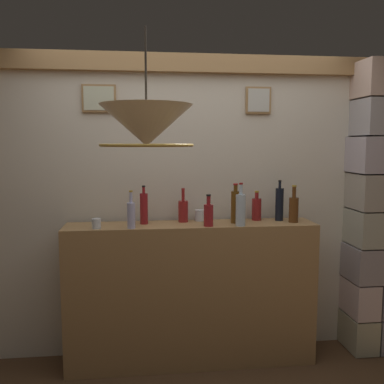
{
  "coord_description": "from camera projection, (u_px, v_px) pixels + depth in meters",
  "views": [
    {
      "loc": [
        -0.37,
        -2.33,
        1.72
      ],
      "look_at": [
        0.0,
        0.8,
        1.35
      ],
      "focal_mm": 39.87,
      "sensor_mm": 36.0,
      "label": 1
    }
  ],
  "objects": [
    {
      "name": "panelled_rear_partition",
      "position": [
        188.0,
        196.0,
        3.47
      ],
      "size": [
        3.13,
        0.15,
        2.41
      ],
      "color": "beige",
      "rests_on": "ground"
    },
    {
      "name": "stone_pillar",
      "position": [
        374.0,
        211.0,
        3.49
      ],
      "size": [
        0.41,
        0.4,
        2.35
      ],
      "color": "#A6A286",
      "rests_on": "ground"
    },
    {
      "name": "bar_shelf_unit",
      "position": [
        191.0,
        294.0,
        3.31
      ],
      "size": [
        1.91,
        0.34,
        1.1
      ],
      "primitive_type": "cube",
      "color": "#9E7547",
      "rests_on": "ground"
    },
    {
      "name": "liquor_bottle_gin",
      "position": [
        183.0,
        210.0,
        3.32
      ],
      "size": [
        0.08,
        0.08,
        0.26
      ],
      "color": "maroon",
      "rests_on": "bar_shelf_unit"
    },
    {
      "name": "liquor_bottle_rum",
      "position": [
        131.0,
        214.0,
        3.06
      ],
      "size": [
        0.06,
        0.06,
        0.28
      ],
      "color": "silver",
      "rests_on": "bar_shelf_unit"
    },
    {
      "name": "liquor_bottle_scotch",
      "position": [
        257.0,
        208.0,
        3.39
      ],
      "size": [
        0.07,
        0.07,
        0.24
      ],
      "color": "maroon",
      "rests_on": "bar_shelf_unit"
    },
    {
      "name": "liquor_bottle_vodka",
      "position": [
        294.0,
        208.0,
        3.3
      ],
      "size": [
        0.07,
        0.07,
        0.29
      ],
      "color": "#5A3316",
      "rests_on": "bar_shelf_unit"
    },
    {
      "name": "liquor_bottle_whiskey",
      "position": [
        144.0,
        208.0,
        3.23
      ],
      "size": [
        0.06,
        0.06,
        0.29
      ],
      "color": "maroon",
      "rests_on": "bar_shelf_unit"
    },
    {
      "name": "liquor_bottle_bourbon",
      "position": [
        279.0,
        204.0,
        3.37
      ],
      "size": [
        0.06,
        0.06,
        0.32
      ],
      "color": "black",
      "rests_on": "bar_shelf_unit"
    },
    {
      "name": "liquor_bottle_vermouth",
      "position": [
        235.0,
        206.0,
        3.27
      ],
      "size": [
        0.07,
        0.07,
        0.31
      ],
      "color": "brown",
      "rests_on": "bar_shelf_unit"
    },
    {
      "name": "liquor_bottle_tequila",
      "position": [
        241.0,
        209.0,
        3.15
      ],
      "size": [
        0.07,
        0.07,
        0.32
      ],
      "color": "silver",
      "rests_on": "bar_shelf_unit"
    },
    {
      "name": "liquor_bottle_brandy",
      "position": [
        209.0,
        214.0,
        3.15
      ],
      "size": [
        0.07,
        0.07,
        0.24
      ],
      "color": "maroon",
      "rests_on": "bar_shelf_unit"
    },
    {
      "name": "glass_tumbler_rocks",
      "position": [
        96.0,
        224.0,
        3.06
      ],
      "size": [
        0.07,
        0.07,
        0.07
      ],
      "color": "silver",
      "rests_on": "bar_shelf_unit"
    },
    {
      "name": "glass_tumbler_highball",
      "position": [
        238.0,
        215.0,
        3.38
      ],
      "size": [
        0.07,
        0.07,
        0.09
      ],
      "color": "silver",
      "rests_on": "bar_shelf_unit"
    },
    {
      "name": "glass_tumbler_shot",
      "position": [
        200.0,
        215.0,
        3.37
      ],
      "size": [
        0.07,
        0.07,
        0.09
      ],
      "color": "silver",
      "rests_on": "bar_shelf_unit"
    },
    {
      "name": "pendant_lamp",
      "position": [
        146.0,
        127.0,
        2.26
      ],
      "size": [
        0.5,
        0.5,
        0.62
      ],
      "color": "#EFE5C6"
    }
  ]
}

